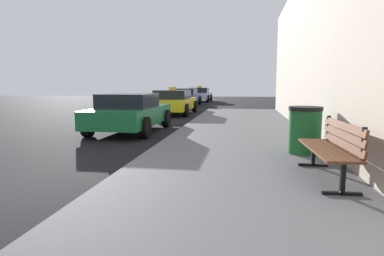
# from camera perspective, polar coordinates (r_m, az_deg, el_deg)

# --- Properties ---
(sidewalk) EXTENTS (4.00, 32.00, 0.15)m
(sidewalk) POSITION_cam_1_polar(r_m,az_deg,el_deg) (4.02, 7.65, -14.47)
(sidewalk) COLOR #5B5B60
(sidewalk) RESTS_ON ground_plane
(bench) EXTENTS (0.57, 1.81, 0.89)m
(bench) POSITION_cam_1_polar(r_m,az_deg,el_deg) (5.45, 22.89, -2.72)
(bench) COLOR brown
(bench) RESTS_ON sidewalk
(trash_bin) EXTENTS (0.68, 0.68, 0.97)m
(trash_bin) POSITION_cam_1_polar(r_m,az_deg,el_deg) (7.28, 18.64, -0.31)
(trash_bin) COLOR #195926
(trash_bin) RESTS_ON sidewalk
(car_green) EXTENTS (2.00, 4.24, 1.27)m
(car_green) POSITION_cam_1_polar(r_m,az_deg,el_deg) (11.34, -10.43, 2.64)
(car_green) COLOR #196638
(car_green) RESTS_ON ground_plane
(car_yellow) EXTENTS (2.06, 4.59, 1.43)m
(car_yellow) POSITION_cam_1_polar(r_m,az_deg,el_deg) (17.88, -3.20, 4.47)
(car_yellow) COLOR yellow
(car_yellow) RESTS_ON ground_plane
(car_blue) EXTENTS (2.07, 4.45, 1.27)m
(car_blue) POSITION_cam_1_polar(r_m,az_deg,el_deg) (25.06, -1.21, 5.32)
(car_blue) COLOR #233899
(car_blue) RESTS_ON ground_plane
(car_silver) EXTENTS (2.00, 4.23, 1.43)m
(car_silver) POSITION_cam_1_polar(r_m,az_deg,el_deg) (31.01, 1.34, 5.72)
(car_silver) COLOR #B7B7BF
(car_silver) RESTS_ON ground_plane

